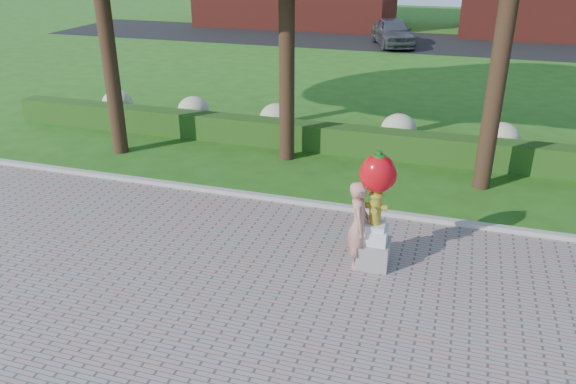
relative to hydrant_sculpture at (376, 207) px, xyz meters
name	(u,v)px	position (x,y,z in m)	size (l,w,h in m)	color
ground	(291,273)	(-1.43, -0.75, -1.30)	(100.00, 100.00, 0.00)	#285A16
curb	(328,206)	(-1.43, 2.25, -1.23)	(40.00, 0.18, 0.15)	#ADADA5
lawn_hedge	(360,141)	(-1.43, 6.25, -0.90)	(24.00, 0.70, 0.80)	#1F4614
hydrangea_row	(385,128)	(-0.86, 7.25, -0.75)	(20.10, 1.10, 0.99)	beige
street	(423,43)	(-1.43, 27.25, -1.29)	(50.00, 8.00, 0.02)	black
hydrant_sculpture	(376,207)	(0.00, 0.00, 0.00)	(0.70, 0.67, 2.38)	gray
woman	(359,225)	(-0.28, -0.13, -0.37)	(0.65, 0.43, 1.79)	tan
parked_car	(393,32)	(-3.13, 25.43, -0.46)	(1.94, 4.83, 1.65)	#45474D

